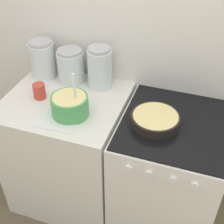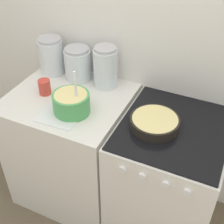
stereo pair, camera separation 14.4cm
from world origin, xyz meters
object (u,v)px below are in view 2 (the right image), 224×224
mixing_bowl (71,102)px  baking_pan (155,122)px  stove (166,179)px  storage_jar_left (52,58)px  tin_can (45,87)px  storage_jar_right (106,70)px  storage_jar_middle (78,66)px

mixing_bowl → baking_pan: 0.49m
stove → baking_pan: baking_pan is taller
baking_pan → storage_jar_left: size_ratio=1.08×
tin_can → storage_jar_right: bearing=39.2°
storage_jar_right → tin_can: 0.40m
baking_pan → storage_jar_middle: size_ratio=1.22×
storage_jar_middle → storage_jar_right: (0.21, -0.00, 0.02)m
mixing_bowl → baking_pan: (0.49, 0.07, -0.04)m
mixing_bowl → storage_jar_middle: (-0.15, 0.35, 0.03)m
storage_jar_middle → tin_can: (-0.10, -0.25, -0.05)m
storage_jar_left → storage_jar_middle: bearing=0.0°
mixing_bowl → tin_can: bearing=159.6°
mixing_bowl → storage_jar_left: size_ratio=1.11×
stove → baking_pan: bearing=-157.3°
storage_jar_left → tin_can: (0.10, -0.25, -0.06)m
baking_pan → tin_can: bearing=178.4°
stove → baking_pan: (-0.11, -0.04, 0.47)m
tin_can → storage_jar_middle: bearing=67.9°
mixing_bowl → tin_can: 0.27m
mixing_bowl → baking_pan: mixing_bowl is taller
storage_jar_right → stove: bearing=-23.0°
storage_jar_right → tin_can: bearing=-140.8°
storage_jar_left → storage_jar_middle: (0.21, 0.00, -0.01)m
stove → tin_can: 0.98m
mixing_bowl → storage_jar_right: 0.35m
stove → tin_can: (-0.85, -0.02, 0.49)m
storage_jar_left → stove: bearing=-13.5°
stove → storage_jar_right: (-0.54, 0.23, 0.56)m
storage_jar_left → storage_jar_right: size_ratio=0.93×
storage_jar_middle → tin_can: 0.28m
storage_jar_middle → tin_can: storage_jar_middle is taller
stove → storage_jar_middle: size_ratio=3.93×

